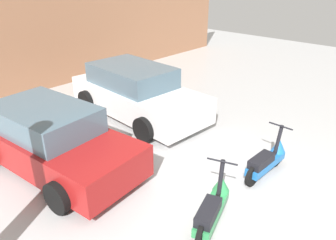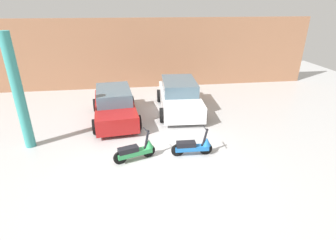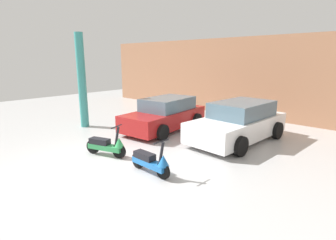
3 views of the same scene
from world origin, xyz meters
The scene contains 6 objects.
ground_plane centered at (0.00, 0.00, 0.00)m, with size 28.00×28.00×0.00m, color #B2B2B2.
wall_back centered at (0.00, 8.35, 1.90)m, with size 19.60×0.12×3.79m, color #9E6B4C.
scooter_front_left centered at (-0.51, 0.56, 0.34)m, with size 1.31×0.67×0.95m.
scooter_front_right centered at (1.32, 0.59, 0.33)m, with size 1.34×0.48×0.93m.
car_rear_left centered at (-1.31, 3.88, 0.61)m, with size 2.10×3.88×1.27m.
car_rear_center centered at (1.55, 4.54, 0.64)m, with size 2.09×4.05×1.34m.
Camera 1 is at (-3.94, -1.64, 3.69)m, focal length 35.00 mm.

